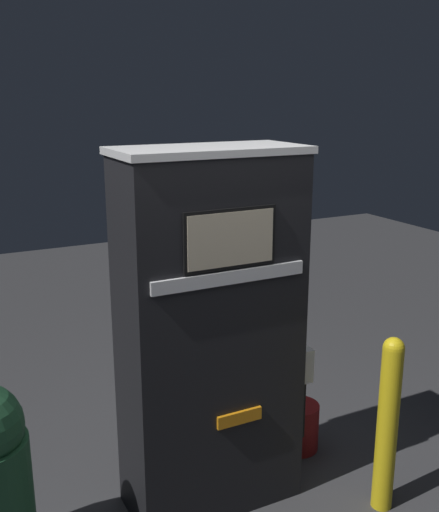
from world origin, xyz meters
TOP-DOWN VIEW (x-y plane):
  - gas_pump at (0.00, 0.24)m, footprint 1.12×0.52m
  - safety_bollard at (0.89, -0.31)m, footprint 0.12×0.12m
  - squeegee_bucket at (0.78, 0.44)m, footprint 0.29×0.29m

SIDE VIEW (x-z plane):
  - squeegee_bucket at x=0.78m, z-range -0.20..0.54m
  - safety_bollard at x=0.89m, z-range 0.02..1.13m
  - gas_pump at x=0.00m, z-range 0.00..2.16m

